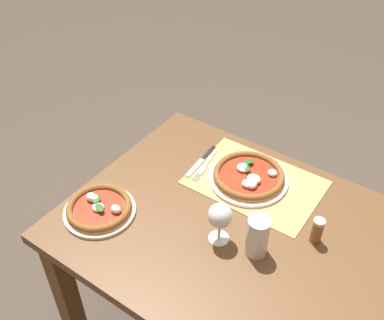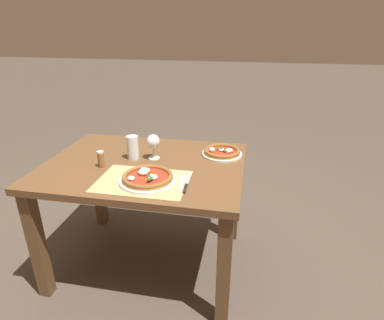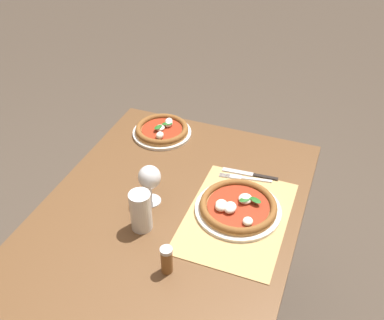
# 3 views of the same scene
# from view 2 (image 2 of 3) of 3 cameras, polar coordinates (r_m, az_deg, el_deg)

# --- Properties ---
(ground_plane) EXTENTS (24.00, 24.00, 0.00)m
(ground_plane) POSITION_cam_2_polar(r_m,az_deg,el_deg) (2.33, -7.36, -17.39)
(ground_plane) COLOR #473D33
(dining_table) EXTENTS (1.18, 0.88, 0.74)m
(dining_table) POSITION_cam_2_polar(r_m,az_deg,el_deg) (1.98, -8.29, -3.49)
(dining_table) COLOR brown
(dining_table) RESTS_ON ground
(paper_placemat) EXTENTS (0.48, 0.34, 0.00)m
(paper_placemat) POSITION_cam_2_polar(r_m,az_deg,el_deg) (1.72, -8.76, -3.74)
(paper_placemat) COLOR tan
(paper_placemat) RESTS_ON dining_table
(pizza_near) EXTENTS (0.30, 0.30, 0.05)m
(pizza_near) POSITION_cam_2_polar(r_m,az_deg,el_deg) (1.70, -7.91, -3.10)
(pizza_near) COLOR silver
(pizza_near) RESTS_ON paper_placemat
(pizza_far) EXTENTS (0.25, 0.25, 0.05)m
(pizza_far) POSITION_cam_2_polar(r_m,az_deg,el_deg) (2.03, 5.37, 1.42)
(pizza_far) COLOR silver
(pizza_far) RESTS_ON dining_table
(wine_glass) EXTENTS (0.08, 0.08, 0.16)m
(wine_glass) POSITION_cam_2_polar(r_m,az_deg,el_deg) (1.95, -6.91, 3.13)
(wine_glass) COLOR silver
(wine_glass) RESTS_ON dining_table
(pint_glass) EXTENTS (0.07, 0.07, 0.15)m
(pint_glass) POSITION_cam_2_polar(r_m,az_deg,el_deg) (1.98, -10.49, 2.12)
(pint_glass) COLOR silver
(pint_glass) RESTS_ON dining_table
(fork) EXTENTS (0.05, 0.20, 0.00)m
(fork) POSITION_cam_2_polar(r_m,az_deg,el_deg) (1.69, -1.80, -3.83)
(fork) COLOR #B7B7BC
(fork) RESTS_ON paper_placemat
(knife) EXTENTS (0.03, 0.22, 0.01)m
(knife) POSITION_cam_2_polar(r_m,az_deg,el_deg) (1.67, -0.93, -4.08)
(knife) COLOR black
(knife) RESTS_ON paper_placemat
(pepper_shaker) EXTENTS (0.04, 0.04, 0.10)m
(pepper_shaker) POSITION_cam_2_polar(r_m,az_deg,el_deg) (1.92, -15.89, 0.18)
(pepper_shaker) COLOR brown
(pepper_shaker) RESTS_ON dining_table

